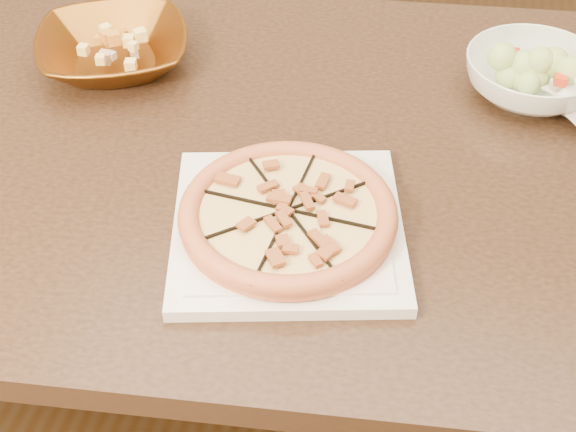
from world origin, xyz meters
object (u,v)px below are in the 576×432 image
Objects in this scene: dining_table at (239,191)px; salad_bowl at (532,77)px; bronze_bowl at (114,50)px; plate at (288,227)px; pizza at (288,214)px.

salad_bowl reaches higher than dining_table.
bronze_bowl reaches higher than dining_table.
plate is 0.49m from bronze_bowl.
pizza is 0.49m from salad_bowl.
salad_bowl is at bearing 5.01° from bronze_bowl.
salad_bowl reaches higher than pizza.
plate is 0.02m from pizza.
plate is at bearing -128.23° from salad_bowl.
bronze_bowl is at bearing 148.32° from dining_table.
dining_table is 5.33× the size of pizza.
bronze_bowl is at bearing 137.73° from pizza.
bronze_bowl is 0.67m from salad_bowl.
pizza is at bearing -128.23° from salad_bowl.
salad_bowl is at bearing 51.77° from pizza.
plate is 1.44× the size of bronze_bowl.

